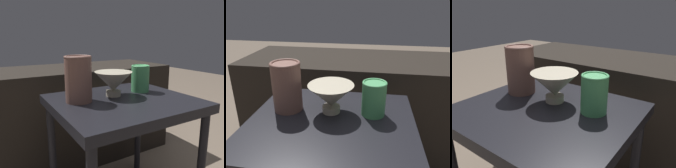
{
  "view_description": "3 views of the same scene",
  "coord_description": "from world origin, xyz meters",
  "views": [
    {
      "loc": [
        -0.51,
        -0.77,
        0.82
      ],
      "look_at": [
        -0.02,
        0.07,
        0.61
      ],
      "focal_mm": 35.0,
      "sensor_mm": 36.0,
      "label": 1
    },
    {
      "loc": [
        0.13,
        -0.66,
        0.97
      ],
      "look_at": [
        0.01,
        0.09,
        0.66
      ],
      "focal_mm": 35.0,
      "sensor_mm": 36.0,
      "label": 2
    },
    {
      "loc": [
        0.46,
        -0.52,
        0.88
      ],
      "look_at": [
        0.02,
        0.08,
        0.62
      ],
      "focal_mm": 35.0,
      "sensor_mm": 36.0,
      "label": 3
    }
  ],
  "objects": [
    {
      "name": "table",
      "position": [
        0.0,
        0.0,
        0.48
      ],
      "size": [
        0.6,
        0.53,
        0.55
      ],
      "color": "black",
      "rests_on": "ground_plane"
    },
    {
      "name": "couch_backdrop",
      "position": [
        0.0,
        0.61,
        0.31
      ],
      "size": [
        1.28,
        0.5,
        0.62
      ],
      "color": "black",
      "rests_on": "ground_plane"
    },
    {
      "name": "bowl",
      "position": [
        -0.01,
        0.07,
        0.62
      ],
      "size": [
        0.17,
        0.17,
        0.11
      ],
      "color": "#B2A88E",
      "rests_on": "table"
    },
    {
      "name": "vase_textured_left",
      "position": [
        -0.18,
        0.06,
        0.65
      ],
      "size": [
        0.11,
        0.11,
        0.19
      ],
      "color": "brown",
      "rests_on": "table"
    },
    {
      "name": "vase_colorful_right",
      "position": [
        0.15,
        0.07,
        0.62
      ],
      "size": [
        0.09,
        0.09,
        0.13
      ],
      "color": "#47995B",
      "rests_on": "table"
    }
  ]
}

